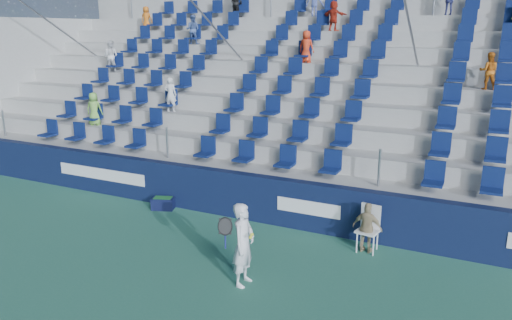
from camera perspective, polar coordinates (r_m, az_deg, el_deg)
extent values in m
plane|color=#307058|center=(10.50, -7.91, -12.45)|extent=(70.00, 70.00, 0.00)
cube|color=#10193B|center=(12.77, -0.11, -4.31)|extent=(24.00, 0.30, 1.20)
cube|color=white|center=(15.42, -17.30, -1.55)|extent=(3.20, 0.02, 0.34)
cube|color=white|center=(12.08, 5.97, -5.45)|extent=(1.60, 0.02, 0.34)
cube|color=#A5A5A0|center=(13.26, 0.98, -3.58)|extent=(24.00, 0.85, 1.20)
cube|color=#A5A5A0|center=(13.93, 2.48, -1.61)|extent=(24.00, 0.85, 1.70)
cube|color=#A5A5A0|center=(14.62, 3.83, 0.17)|extent=(24.00, 0.85, 2.20)
cube|color=#A5A5A0|center=(15.33, 5.06, 1.80)|extent=(24.00, 0.85, 2.70)
cube|color=#A5A5A0|center=(16.05, 6.18, 3.28)|extent=(24.00, 0.85, 3.20)
cube|color=#A5A5A0|center=(16.79, 7.20, 4.62)|extent=(24.00, 0.85, 3.70)
cube|color=#A5A5A0|center=(17.55, 8.14, 5.86)|extent=(24.00, 0.85, 4.20)
cube|color=#A5A5A0|center=(18.32, 9.01, 6.99)|extent=(24.00, 0.85, 4.70)
cube|color=#A5A5A0|center=(19.09, 9.81, 8.02)|extent=(24.00, 0.85, 5.20)
cube|color=#A5A5A0|center=(19.69, 10.44, 9.66)|extent=(24.00, 0.50, 6.20)
cube|color=#A5A5A0|center=(22.79, -23.28, 8.11)|extent=(0.30, 7.65, 5.20)
cube|color=#0C1B4C|center=(13.00, 1.00, 0.39)|extent=(16.05, 0.50, 0.70)
cube|color=#0C1B4C|center=(13.64, 2.53, 3.23)|extent=(16.05, 0.50, 0.70)
cube|color=#0C1B4C|center=(14.32, 3.93, 5.80)|extent=(16.05, 0.50, 0.70)
cube|color=#0C1B4C|center=(15.04, 5.20, 8.12)|extent=(16.05, 0.50, 0.70)
cube|color=#0C1B4C|center=(15.78, 6.37, 10.23)|extent=(16.05, 0.50, 0.70)
cube|color=#0C1B4C|center=(16.55, 7.45, 12.14)|extent=(16.05, 0.50, 0.70)
cube|color=#0C1B4C|center=(17.34, 8.44, 13.88)|extent=(16.05, 0.50, 0.70)
cube|color=#0C1B4C|center=(18.16, 9.36, 15.45)|extent=(16.05, 0.50, 0.70)
cube|color=#0C1B4C|center=(18.98, 10.21, 16.89)|extent=(16.05, 0.50, 0.70)
cylinder|color=gray|center=(16.99, -3.36, 13.31)|extent=(0.06, 7.68, 4.55)
cylinder|color=gray|center=(14.99, 17.57, 12.48)|extent=(0.06, 7.68, 4.55)
cylinder|color=gray|center=(21.17, -20.04, 12.76)|extent=(0.06, 7.68, 4.55)
imported|color=#D16518|center=(21.98, -12.42, 15.52)|extent=(0.52, 0.38, 0.97)
imported|color=silver|center=(16.23, -9.75, 7.38)|extent=(0.44, 0.34, 1.09)
imported|color=silver|center=(19.89, -16.25, 11.33)|extent=(0.66, 0.58, 1.16)
imported|color=#445496|center=(19.30, 6.73, 17.55)|extent=(0.71, 0.42, 1.09)
imported|color=#70AF46|center=(17.22, -18.01, 5.58)|extent=(0.61, 0.49, 1.08)
imported|color=red|center=(16.66, 5.77, 12.77)|extent=(0.53, 0.37, 1.02)
imported|color=#3B4082|center=(18.27, 21.27, 16.68)|extent=(0.61, 0.35, 0.98)
imported|color=#C76417|center=(14.80, 25.05, 9.20)|extent=(0.52, 0.42, 0.98)
imported|color=#425A92|center=(19.64, -7.25, 14.57)|extent=(0.62, 0.54, 1.08)
imported|color=black|center=(20.63, -2.25, 17.51)|extent=(0.64, 0.55, 1.12)
imported|color=red|center=(18.15, 8.87, 15.97)|extent=(0.99, 0.57, 1.01)
imported|color=silver|center=(9.58, -1.45, -9.63)|extent=(0.41, 0.61, 1.64)
cylinder|color=navy|center=(9.45, -3.52, -9.26)|extent=(0.03, 0.03, 0.28)
torus|color=black|center=(9.33, -3.55, -7.58)|extent=(0.30, 0.17, 0.28)
plane|color=#262626|center=(9.33, -3.55, -7.58)|extent=(0.30, 0.16, 0.29)
sphere|color=yellow|center=(9.21, -0.64, -8.82)|extent=(0.07, 0.07, 0.07)
sphere|color=yellow|center=(9.24, -0.47, -8.52)|extent=(0.07, 0.07, 0.07)
cube|color=white|center=(11.33, 12.64, -7.94)|extent=(0.52, 0.52, 0.04)
cube|color=white|center=(11.42, 12.98, -6.27)|extent=(0.45, 0.11, 0.56)
cylinder|color=white|center=(11.30, 11.44, -9.30)|extent=(0.03, 0.03, 0.45)
cylinder|color=white|center=(11.23, 13.26, -9.57)|extent=(0.03, 0.03, 0.45)
cylinder|color=white|center=(11.63, 11.91, -8.62)|extent=(0.03, 0.03, 0.45)
cylinder|color=white|center=(11.55, 13.68, -8.88)|extent=(0.03, 0.03, 0.45)
imported|color=tan|center=(11.25, 12.61, -7.58)|extent=(0.69, 0.34, 1.14)
cube|color=#0E1234|center=(13.89, -10.56, -4.89)|extent=(0.68, 0.56, 0.32)
cube|color=#1E662D|center=(13.87, -10.57, -4.60)|extent=(0.55, 0.42, 0.19)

